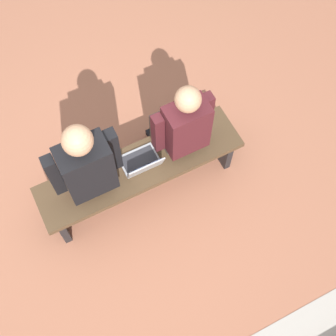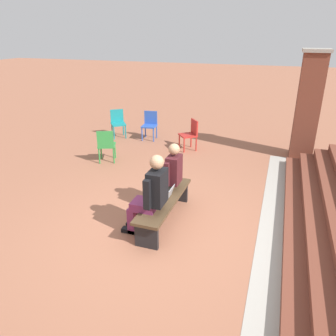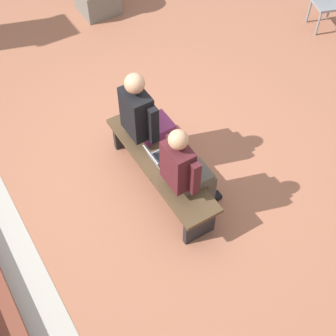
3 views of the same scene
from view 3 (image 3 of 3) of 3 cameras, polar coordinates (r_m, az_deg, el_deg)
The scene contains 6 objects.
ground_plane at distance 5.69m, azimuth -3.16°, elevation -0.53°, with size 60.00×60.00×0.00m, color #9E6047.
concrete_strip at distance 5.30m, azimuth -17.89°, elevation -10.10°, with size 8.00×0.40×0.01m, color #A8A399.
bench at distance 5.28m, azimuth -0.92°, elevation 0.18°, with size 1.80×0.44×0.45m.
person_student at distance 4.82m, azimuth 2.19°, elevation -0.10°, with size 0.52×0.65×1.30m.
person_adult at distance 5.27m, azimuth -2.73°, elevation 6.18°, with size 0.57×0.72×1.39m.
laptop at distance 5.16m, azimuth -0.97°, elevation 1.04°, with size 0.32×0.29×0.21m.
Camera 3 is at (-3.18, 1.59, 4.44)m, focal length 50.00 mm.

